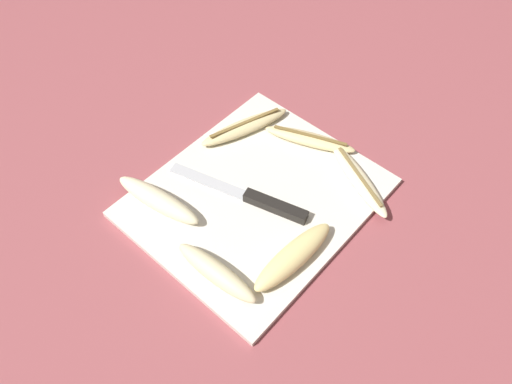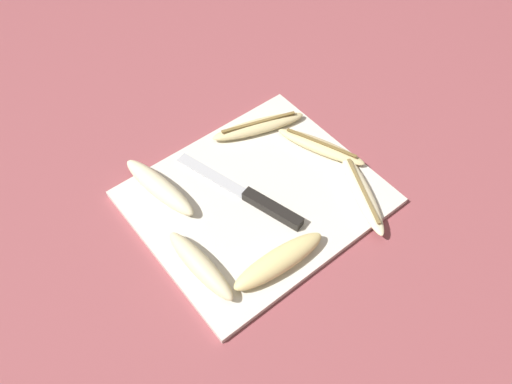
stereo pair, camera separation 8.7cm
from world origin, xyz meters
name	(u,v)px [view 2 (the right image)]	position (x,y,z in m)	size (l,w,h in m)	color
ground_plane	(256,199)	(0.00, 0.00, 0.00)	(4.00, 4.00, 0.00)	#93474C
cutting_board	(256,197)	(0.00, 0.00, 0.01)	(0.41, 0.35, 0.01)	silver
knife	(261,201)	(-0.01, -0.02, 0.02)	(0.09, 0.26, 0.02)	black
banana_mellow_near	(321,147)	(0.16, 0.01, 0.02)	(0.10, 0.18, 0.02)	beige
banana_ripe_center	(259,126)	(0.10, 0.12, 0.02)	(0.19, 0.09, 0.02)	beige
banana_bright_far	(159,187)	(-0.13, 0.11, 0.03)	(0.06, 0.18, 0.03)	beige
banana_pale_long	(362,193)	(0.14, -0.12, 0.02)	(0.11, 0.18, 0.02)	beige
banana_golden_short	(279,261)	(-0.06, -0.13, 0.03)	(0.17, 0.05, 0.03)	#EDD689
banana_cream_curved	(200,265)	(-0.16, -0.06, 0.03)	(0.04, 0.16, 0.03)	beige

